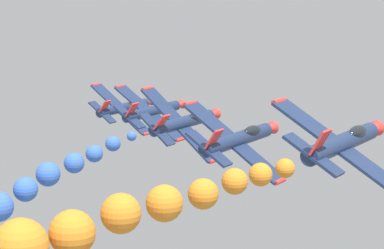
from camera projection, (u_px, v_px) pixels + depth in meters
name	position (u px, v px, depth m)	size (l,w,h in m)	color
airplane_lead	(124.00, 107.00, 100.83)	(8.11, 10.35, 5.67)	navy
airplane_left_inner	(153.00, 111.00, 89.17)	(8.28, 10.35, 5.39)	navy
airplane_right_inner	(184.00, 122.00, 75.66)	(7.66, 10.35, 6.29)	navy
airplane_left_outer	(238.00, 139.00, 62.86)	(8.24, 10.35, 5.47)	navy
airplane_right_outer	(343.00, 142.00, 50.43)	(8.48, 10.35, 5.06)	navy
smoke_trail_right_outer	(75.00, 229.00, 35.81)	(7.11, 19.27, 2.88)	orange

